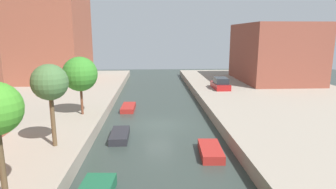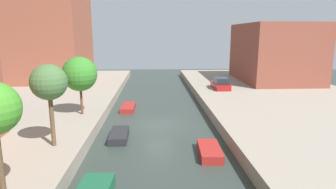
{
  "view_description": "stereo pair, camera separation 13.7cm",
  "coord_description": "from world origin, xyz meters",
  "px_view_note": "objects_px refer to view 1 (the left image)",
  "views": [
    {
      "loc": [
        -0.5,
        -24.5,
        8.0
      ],
      "look_at": [
        1.35,
        9.04,
        0.89
      ],
      "focal_mm": 30.32,
      "sensor_mm": 36.0,
      "label": 1
    },
    {
      "loc": [
        -0.36,
        -24.5,
        8.0
      ],
      "look_at": [
        1.35,
        9.04,
        0.89
      ],
      "focal_mm": 30.32,
      "sensor_mm": 36.0,
      "label": 2
    }
  ],
  "objects_px": {
    "low_block_right": "(274,53)",
    "moored_boat_left_2": "(120,135)",
    "street_tree_2": "(80,74)",
    "apartment_tower_far": "(49,20)",
    "street_tree_1": "(50,83)",
    "moored_boat_right_2": "(211,151)",
    "parked_car": "(220,84)",
    "moored_boat_left_3": "(128,108)"
  },
  "relations": [
    {
      "from": "apartment_tower_far",
      "to": "moored_boat_left_2",
      "type": "relative_size",
      "value": 5.62
    },
    {
      "from": "street_tree_2",
      "to": "moored_boat_left_3",
      "type": "distance_m",
      "value": 7.59
    },
    {
      "from": "low_block_right",
      "to": "moored_boat_left_3",
      "type": "relative_size",
      "value": 3.9
    },
    {
      "from": "apartment_tower_far",
      "to": "moored_boat_left_3",
      "type": "bearing_deg",
      "value": -49.95
    },
    {
      "from": "street_tree_1",
      "to": "moored_boat_right_2",
      "type": "distance_m",
      "value": 11.26
    },
    {
      "from": "low_block_right",
      "to": "moored_boat_left_2",
      "type": "bearing_deg",
      "value": -134.69
    },
    {
      "from": "apartment_tower_far",
      "to": "parked_car",
      "type": "bearing_deg",
      "value": -19.81
    },
    {
      "from": "moored_boat_right_2",
      "to": "parked_car",
      "type": "bearing_deg",
      "value": 74.76
    },
    {
      "from": "parked_car",
      "to": "street_tree_2",
      "type": "bearing_deg",
      "value": -143.06
    },
    {
      "from": "apartment_tower_far",
      "to": "moored_boat_left_3",
      "type": "xyz_separation_m",
      "value": [
        12.84,
        -15.27,
        -9.95
      ]
    },
    {
      "from": "low_block_right",
      "to": "street_tree_2",
      "type": "bearing_deg",
      "value": -144.64
    },
    {
      "from": "parked_car",
      "to": "moored_boat_left_2",
      "type": "relative_size",
      "value": 1.26
    },
    {
      "from": "apartment_tower_far",
      "to": "street_tree_1",
      "type": "relative_size",
      "value": 3.49
    },
    {
      "from": "low_block_right",
      "to": "parked_car",
      "type": "height_order",
      "value": "low_block_right"
    },
    {
      "from": "street_tree_2",
      "to": "parked_car",
      "type": "height_order",
      "value": "street_tree_2"
    },
    {
      "from": "apartment_tower_far",
      "to": "moored_boat_left_2",
      "type": "distance_m",
      "value": 29.0
    },
    {
      "from": "parked_car",
      "to": "moored_boat_left_2",
      "type": "xyz_separation_m",
      "value": [
        -11.56,
        -15.21,
        -1.34
      ]
    },
    {
      "from": "moored_boat_left_2",
      "to": "moored_boat_right_2",
      "type": "xyz_separation_m",
      "value": [
        6.48,
        -3.43,
        0.01
      ]
    },
    {
      "from": "apartment_tower_far",
      "to": "street_tree_1",
      "type": "distance_m",
      "value": 29.59
    },
    {
      "from": "parked_car",
      "to": "moored_boat_left_3",
      "type": "height_order",
      "value": "parked_car"
    },
    {
      "from": "street_tree_2",
      "to": "apartment_tower_far",
      "type": "bearing_deg",
      "value": 114.36
    },
    {
      "from": "parked_car",
      "to": "moored_boat_left_3",
      "type": "relative_size",
      "value": 1.19
    },
    {
      "from": "moored_boat_left_3",
      "to": "moored_boat_right_2",
      "type": "bearing_deg",
      "value": -61.8
    },
    {
      "from": "moored_boat_right_2",
      "to": "street_tree_2",
      "type": "bearing_deg",
      "value": 144.88
    },
    {
      "from": "moored_boat_left_3",
      "to": "apartment_tower_far",
      "type": "bearing_deg",
      "value": 130.05
    },
    {
      "from": "street_tree_1",
      "to": "moored_boat_left_3",
      "type": "relative_size",
      "value": 1.52
    },
    {
      "from": "street_tree_1",
      "to": "parked_car",
      "type": "relative_size",
      "value": 1.27
    },
    {
      "from": "low_block_right",
      "to": "street_tree_1",
      "type": "xyz_separation_m",
      "value": [
        -24.82,
        -24.99,
        -0.22
      ]
    },
    {
      "from": "street_tree_2",
      "to": "parked_car",
      "type": "bearing_deg",
      "value": 36.94
    },
    {
      "from": "low_block_right",
      "to": "moored_boat_right_2",
      "type": "xyz_separation_m",
      "value": [
        -14.63,
        -24.77,
        -5.02
      ]
    },
    {
      "from": "moored_boat_left_2",
      "to": "apartment_tower_far",
      "type": "bearing_deg",
      "value": 118.21
    },
    {
      "from": "moored_boat_left_2",
      "to": "moored_boat_left_3",
      "type": "xyz_separation_m",
      "value": [
        -0.04,
        8.74,
        -0.03
      ]
    },
    {
      "from": "apartment_tower_far",
      "to": "street_tree_1",
      "type": "bearing_deg",
      "value": -71.64
    },
    {
      "from": "street_tree_2",
      "to": "moored_boat_left_2",
      "type": "relative_size",
      "value": 1.57
    },
    {
      "from": "low_block_right",
      "to": "parked_car",
      "type": "bearing_deg",
      "value": -147.3
    },
    {
      "from": "apartment_tower_far",
      "to": "street_tree_2",
      "type": "height_order",
      "value": "apartment_tower_far"
    },
    {
      "from": "street_tree_1",
      "to": "street_tree_2",
      "type": "relative_size",
      "value": 1.02
    },
    {
      "from": "moored_boat_left_2",
      "to": "moored_boat_left_3",
      "type": "bearing_deg",
      "value": 90.28
    },
    {
      "from": "low_block_right",
      "to": "moored_boat_left_2",
      "type": "xyz_separation_m",
      "value": [
        -21.12,
        -21.34,
        -5.03
      ]
    },
    {
      "from": "moored_boat_right_2",
      "to": "street_tree_1",
      "type": "bearing_deg",
      "value": -178.74
    },
    {
      "from": "street_tree_1",
      "to": "street_tree_2",
      "type": "bearing_deg",
      "value": 90.0
    },
    {
      "from": "street_tree_1",
      "to": "moored_boat_right_2",
      "type": "relative_size",
      "value": 1.61
    }
  ]
}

